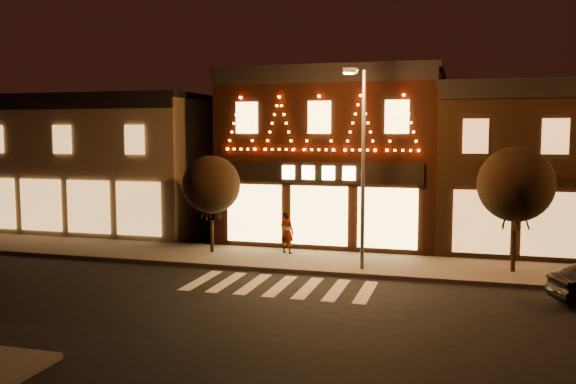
% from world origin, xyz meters
% --- Properties ---
extents(ground, '(120.00, 120.00, 0.00)m').
position_xyz_m(ground, '(0.00, 0.00, 0.00)').
color(ground, black).
rests_on(ground, ground).
extents(sidewalk_far, '(44.00, 4.00, 0.15)m').
position_xyz_m(sidewalk_far, '(2.00, 8.00, 0.07)').
color(sidewalk_far, '#47423D').
rests_on(sidewalk_far, ground).
extents(building_left, '(12.20, 8.28, 7.30)m').
position_xyz_m(building_left, '(-13.00, 13.99, 3.66)').
color(building_left, '#766D54').
rests_on(building_left, ground).
extents(building_pulp, '(10.20, 8.34, 8.30)m').
position_xyz_m(building_pulp, '(0.00, 13.98, 4.16)').
color(building_pulp, black).
rests_on(building_pulp, ground).
extents(building_right_a, '(9.20, 8.28, 7.50)m').
position_xyz_m(building_right_a, '(9.50, 13.99, 3.76)').
color(building_right_a, black).
rests_on(building_right_a, ground).
extents(streetlamp_mid, '(0.63, 1.72, 7.51)m').
position_xyz_m(streetlamp_mid, '(2.36, 6.70, 4.56)').
color(streetlamp_mid, '#59595E').
rests_on(streetlamp_mid, sidewalk_far).
extents(tree_left, '(2.52, 2.52, 4.21)m').
position_xyz_m(tree_left, '(-4.43, 8.40, 3.10)').
color(tree_left, black).
rests_on(tree_left, sidewalk_far).
extents(tree_right, '(2.81, 2.81, 4.69)m').
position_xyz_m(tree_right, '(7.95, 7.98, 3.43)').
color(tree_right, black).
rests_on(tree_right, sidewalk_far).
extents(pedestrian, '(0.79, 0.66, 1.85)m').
position_xyz_m(pedestrian, '(-1.17, 8.96, 1.08)').
color(pedestrian, gray).
rests_on(pedestrian, sidewalk_far).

